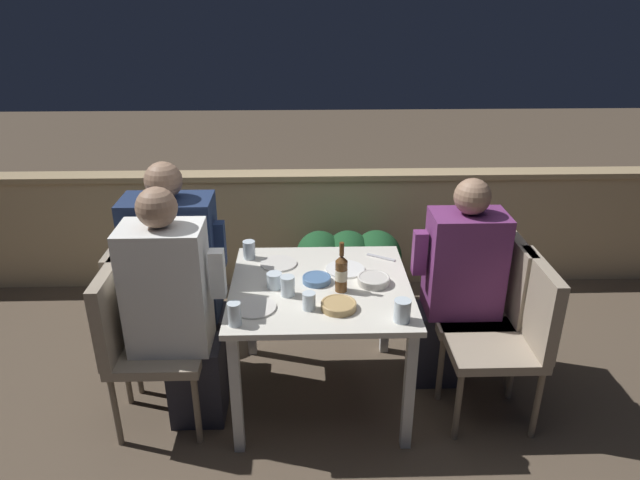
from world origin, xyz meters
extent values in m
plane|color=brown|center=(0.00, 0.00, 0.00)|extent=(16.00, 16.00, 0.00)
cube|color=tan|center=(0.00, 1.37, 0.42)|extent=(9.00, 0.14, 0.83)
cube|color=tan|center=(0.00, 1.37, 0.85)|extent=(9.00, 0.18, 0.04)
cube|color=silver|center=(0.00, 0.00, 0.69)|extent=(0.92, 0.91, 0.03)
cube|color=silver|center=(-0.41, -0.41, 0.34)|extent=(0.05, 0.05, 0.67)
cube|color=silver|center=(0.41, -0.41, 0.34)|extent=(0.05, 0.05, 0.67)
cube|color=silver|center=(-0.41, 0.41, 0.34)|extent=(0.05, 0.05, 0.67)
cube|color=silver|center=(0.41, 0.41, 0.34)|extent=(0.05, 0.05, 0.67)
cube|color=brown|center=(0.22, 0.93, 0.14)|extent=(0.72, 0.36, 0.28)
ellipsoid|color=#194723|center=(0.02, 0.93, 0.42)|extent=(0.33, 0.47, 0.31)
ellipsoid|color=#194723|center=(0.22, 0.93, 0.42)|extent=(0.33, 0.47, 0.31)
ellipsoid|color=#194723|center=(0.42, 0.93, 0.42)|extent=(0.33, 0.47, 0.31)
cube|color=gray|center=(-0.82, -0.15, 0.43)|extent=(0.46, 0.46, 0.05)
cube|color=gray|center=(-1.02, -0.15, 0.67)|extent=(0.06, 0.46, 0.43)
cylinder|color=#7F705B|center=(-1.01, -0.35, 0.20)|extent=(0.03, 0.03, 0.40)
cylinder|color=#7F705B|center=(-0.62, -0.35, 0.20)|extent=(0.03, 0.03, 0.40)
cylinder|color=#7F705B|center=(-1.01, 0.04, 0.20)|extent=(0.03, 0.03, 0.40)
cylinder|color=#7F705B|center=(-0.62, 0.04, 0.20)|extent=(0.03, 0.03, 0.40)
cube|color=#282833|center=(-0.65, -0.15, 0.23)|extent=(0.27, 0.23, 0.45)
cube|color=white|center=(-0.75, -0.15, 0.78)|extent=(0.39, 0.26, 0.64)
cube|color=white|center=(-0.50, -0.15, 0.85)|extent=(0.07, 0.07, 0.24)
sphere|color=#99755B|center=(-0.75, -0.15, 1.19)|extent=(0.19, 0.19, 0.19)
cube|color=gray|center=(-0.85, 0.15, 0.43)|extent=(0.46, 0.46, 0.05)
cube|color=gray|center=(-1.05, 0.15, 0.67)|extent=(0.06, 0.46, 0.43)
cylinder|color=#7F705B|center=(-1.05, -0.04, 0.20)|extent=(0.03, 0.03, 0.40)
cylinder|color=#7F705B|center=(-0.65, -0.04, 0.20)|extent=(0.03, 0.03, 0.40)
cylinder|color=#7F705B|center=(-1.05, 0.35, 0.20)|extent=(0.03, 0.03, 0.40)
cylinder|color=#7F705B|center=(-0.65, 0.35, 0.20)|extent=(0.03, 0.03, 0.40)
cube|color=#282833|center=(-0.68, 0.15, 0.23)|extent=(0.32, 0.23, 0.45)
cube|color=navy|center=(-0.78, 0.15, 0.79)|extent=(0.46, 0.26, 0.67)
cube|color=navy|center=(-0.53, 0.15, 0.87)|extent=(0.07, 0.07, 0.24)
sphere|color=#99755B|center=(-0.78, 0.15, 1.22)|extent=(0.19, 0.19, 0.19)
cube|color=gray|center=(0.87, -0.17, 0.43)|extent=(0.46, 0.46, 0.05)
cube|color=gray|center=(1.07, -0.17, 0.67)|extent=(0.06, 0.46, 0.43)
cylinder|color=#7F705B|center=(0.67, -0.36, 0.20)|extent=(0.03, 0.03, 0.40)
cylinder|color=#7F705B|center=(1.07, -0.36, 0.20)|extent=(0.03, 0.03, 0.40)
cylinder|color=#7F705B|center=(0.67, 0.03, 0.20)|extent=(0.03, 0.03, 0.40)
cylinder|color=#7F705B|center=(1.07, 0.03, 0.20)|extent=(0.03, 0.03, 0.40)
cube|color=gray|center=(0.85, 0.14, 0.43)|extent=(0.46, 0.46, 0.05)
cube|color=gray|center=(1.06, 0.14, 0.67)|extent=(0.06, 0.46, 0.43)
cylinder|color=#7F705B|center=(0.65, -0.06, 0.20)|extent=(0.03, 0.03, 0.40)
cylinder|color=#7F705B|center=(1.05, -0.06, 0.20)|extent=(0.03, 0.03, 0.40)
cylinder|color=#7F705B|center=(0.65, 0.34, 0.20)|extent=(0.03, 0.03, 0.40)
cylinder|color=#7F705B|center=(1.05, 0.34, 0.20)|extent=(0.03, 0.03, 0.40)
cube|color=#282833|center=(0.68, 0.14, 0.23)|extent=(0.28, 0.23, 0.45)
cube|color=#6B2D66|center=(0.78, 0.14, 0.74)|extent=(0.40, 0.26, 0.58)
cube|color=#6B2D66|center=(0.53, 0.14, 0.81)|extent=(0.07, 0.07, 0.24)
sphere|color=#99755B|center=(0.78, 0.14, 1.12)|extent=(0.19, 0.19, 0.19)
cylinder|color=brown|center=(0.10, -0.07, 0.78)|extent=(0.06, 0.06, 0.16)
cylinder|color=beige|center=(0.10, -0.07, 0.79)|extent=(0.06, 0.06, 0.06)
cone|color=brown|center=(0.10, -0.07, 0.88)|extent=(0.06, 0.06, 0.03)
cylinder|color=brown|center=(0.10, -0.07, 0.93)|extent=(0.02, 0.02, 0.07)
cylinder|color=white|center=(0.14, 0.16, 0.71)|extent=(0.21, 0.21, 0.01)
cylinder|color=silver|center=(-0.22, 0.24, 0.71)|extent=(0.20, 0.20, 0.01)
cylinder|color=silver|center=(-0.32, -0.23, 0.71)|extent=(0.21, 0.21, 0.01)
cylinder|color=tan|center=(0.08, -0.24, 0.72)|extent=(0.17, 0.17, 0.03)
torus|color=tan|center=(0.08, -0.24, 0.73)|extent=(0.17, 0.17, 0.01)
cylinder|color=#4C709E|center=(-0.02, 0.03, 0.72)|extent=(0.15, 0.15, 0.03)
torus|color=#4C709E|center=(-0.02, 0.03, 0.73)|extent=(0.15, 0.15, 0.01)
cylinder|color=beige|center=(0.27, 0.00, 0.72)|extent=(0.17, 0.17, 0.04)
torus|color=beige|center=(0.27, 0.00, 0.74)|extent=(0.17, 0.17, 0.01)
cylinder|color=silver|center=(0.36, -0.36, 0.75)|extent=(0.08, 0.08, 0.11)
cylinder|color=silver|center=(-0.06, -0.24, 0.74)|extent=(0.06, 0.06, 0.09)
cylinder|color=silver|center=(-0.23, -0.03, 0.74)|extent=(0.08, 0.08, 0.08)
cylinder|color=silver|center=(-0.17, -0.10, 0.75)|extent=(0.07, 0.07, 0.10)
cylinder|color=silver|center=(-0.40, -0.37, 0.76)|extent=(0.06, 0.06, 0.11)
cylinder|color=silver|center=(-0.39, 0.32, 0.75)|extent=(0.07, 0.07, 0.10)
cube|color=silver|center=(0.35, 0.30, 0.71)|extent=(0.16, 0.10, 0.01)
cylinder|color=#B2A899|center=(-1.03, 0.61, 0.13)|extent=(0.23, 0.23, 0.25)
cylinder|color=#47331E|center=(-1.03, 0.61, 0.37)|extent=(0.03, 0.03, 0.23)
ellipsoid|color=#194723|center=(-1.03, 0.61, 0.61)|extent=(0.32, 0.32, 0.29)
camera|label=1|loc=(-0.08, -2.58, 2.11)|focal=32.00mm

